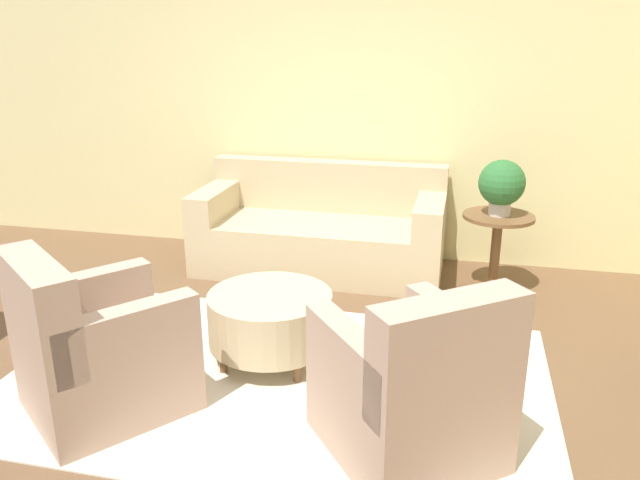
{
  "coord_description": "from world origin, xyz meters",
  "views": [
    {
      "loc": [
        1.03,
        -3.25,
        2.05
      ],
      "look_at": [
        0.15,
        0.55,
        0.75
      ],
      "focal_mm": 35.0,
      "sensor_mm": 36.0,
      "label": 1
    }
  ],
  "objects_px": {
    "armchair_left": "(95,352)",
    "ottoman_table": "(270,318)",
    "potted_plant_on_side_table": "(502,184)",
    "couch": "(321,233)",
    "armchair_right": "(414,392)",
    "side_table": "(497,238)"
  },
  "relations": [
    {
      "from": "couch",
      "to": "armchair_left",
      "type": "relative_size",
      "value": 1.96
    },
    {
      "from": "couch",
      "to": "armchair_left",
      "type": "bearing_deg",
      "value": -105.74
    },
    {
      "from": "couch",
      "to": "potted_plant_on_side_table",
      "type": "height_order",
      "value": "potted_plant_on_side_table"
    },
    {
      "from": "side_table",
      "to": "armchair_right",
      "type": "bearing_deg",
      "value": -101.35
    },
    {
      "from": "armchair_left",
      "to": "armchair_right",
      "type": "bearing_deg",
      "value": 0.0
    },
    {
      "from": "side_table",
      "to": "potted_plant_on_side_table",
      "type": "bearing_deg",
      "value": 180.0
    },
    {
      "from": "ottoman_table",
      "to": "potted_plant_on_side_table",
      "type": "bearing_deg",
      "value": 46.96
    },
    {
      "from": "couch",
      "to": "armchair_right",
      "type": "distance_m",
      "value": 2.71
    },
    {
      "from": "couch",
      "to": "potted_plant_on_side_table",
      "type": "relative_size",
      "value": 4.83
    },
    {
      "from": "armchair_left",
      "to": "ottoman_table",
      "type": "relative_size",
      "value": 1.38
    },
    {
      "from": "potted_plant_on_side_table",
      "to": "ottoman_table",
      "type": "bearing_deg",
      "value": -133.04
    },
    {
      "from": "couch",
      "to": "armchair_right",
      "type": "height_order",
      "value": "armchair_right"
    },
    {
      "from": "armchair_right",
      "to": "armchair_left",
      "type": "bearing_deg",
      "value": 180.0
    },
    {
      "from": "couch",
      "to": "side_table",
      "type": "xyz_separation_m",
      "value": [
        1.52,
        -0.16,
        0.11
      ]
    },
    {
      "from": "couch",
      "to": "potted_plant_on_side_table",
      "type": "bearing_deg",
      "value": -6.04
    },
    {
      "from": "armchair_left",
      "to": "potted_plant_on_side_table",
      "type": "height_order",
      "value": "potted_plant_on_side_table"
    },
    {
      "from": "armchair_left",
      "to": "potted_plant_on_side_table",
      "type": "distance_m",
      "value": 3.27
    },
    {
      "from": "armchair_right",
      "to": "side_table",
      "type": "height_order",
      "value": "armchair_right"
    },
    {
      "from": "ottoman_table",
      "to": "armchair_left",
      "type": "bearing_deg",
      "value": -134.49
    },
    {
      "from": "couch",
      "to": "side_table",
      "type": "relative_size",
      "value": 3.36
    },
    {
      "from": "armchair_right",
      "to": "side_table",
      "type": "bearing_deg",
      "value": 78.65
    },
    {
      "from": "couch",
      "to": "ottoman_table",
      "type": "height_order",
      "value": "couch"
    }
  ]
}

